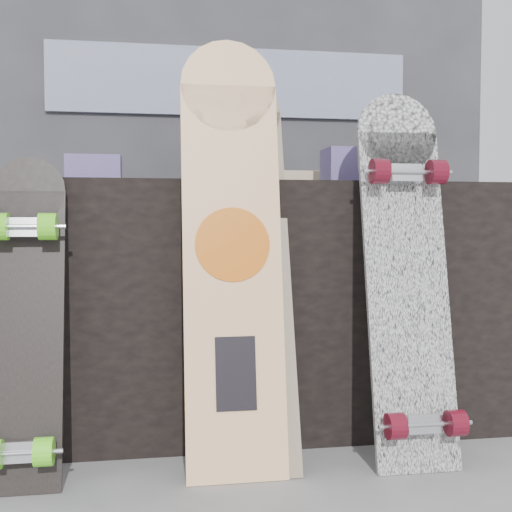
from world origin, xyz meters
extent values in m
plane|color=slate|center=(0.00, 0.00, 0.00)|extent=(60.00, 60.00, 0.00)
cube|color=black|center=(0.00, 0.50, 0.40)|extent=(1.60, 0.60, 0.80)
cube|color=#343439|center=(0.00, 1.35, 1.10)|extent=(2.40, 0.20, 2.20)
cube|color=#0D1D51|center=(0.00, 1.24, 1.30)|extent=(1.60, 0.02, 0.30)
cube|color=#513B7A|center=(-0.55, 0.60, 0.85)|extent=(0.18, 0.12, 0.10)
cube|color=#513B7A|center=(0.28, 0.44, 0.86)|extent=(0.14, 0.14, 0.12)
cube|color=#D1B78C|center=(0.20, 0.65, 0.83)|extent=(0.22, 0.10, 0.06)
cube|color=beige|center=(-0.14, 0.09, 0.53)|extent=(0.27, 0.22, 1.06)
cylinder|color=beige|center=(-0.14, 0.19, 1.06)|extent=(0.27, 0.07, 0.27)
cylinder|color=orange|center=(-0.14, 0.09, 0.62)|extent=(0.20, 0.04, 0.20)
cube|color=black|center=(-0.14, 0.03, 0.28)|extent=(0.11, 0.04, 0.19)
cube|color=beige|center=(-0.09, 0.15, 0.50)|extent=(0.25, 0.33, 1.01)
cylinder|color=beige|center=(-0.09, 0.31, 1.01)|extent=(0.25, 0.09, 0.25)
cube|color=white|center=(0.35, 0.07, 0.47)|extent=(0.24, 0.21, 0.94)
cylinder|color=white|center=(0.35, 0.16, 0.94)|extent=(0.24, 0.06, 0.24)
cube|color=silver|center=(0.35, -0.04, 0.14)|extent=(0.09, 0.04, 0.06)
cylinder|color=#550C1A|center=(0.27, -0.06, 0.14)|extent=(0.05, 0.07, 0.07)
cylinder|color=#550C1A|center=(0.44, -0.06, 0.14)|extent=(0.05, 0.07, 0.07)
cube|color=silver|center=(0.35, 0.10, 0.81)|extent=(0.09, 0.04, 0.06)
cylinder|color=#550C1A|center=(0.27, 0.08, 0.82)|extent=(0.05, 0.07, 0.07)
cylinder|color=#550C1A|center=(0.44, 0.08, 0.82)|extent=(0.05, 0.07, 0.07)
cube|color=black|center=(-0.68, 0.08, 0.38)|extent=(0.19, 0.18, 0.76)
cylinder|color=black|center=(-0.68, 0.17, 0.76)|extent=(0.19, 0.05, 0.19)
cube|color=silver|center=(-0.68, -0.02, 0.12)|extent=(0.09, 0.04, 0.06)
cylinder|color=#69F522|center=(-0.62, -0.04, 0.12)|extent=(0.04, 0.07, 0.07)
cube|color=silver|center=(-0.68, 0.10, 0.66)|extent=(0.09, 0.04, 0.06)
cylinder|color=#69F522|center=(-0.62, 0.08, 0.67)|extent=(0.04, 0.07, 0.07)
camera|label=1|loc=(-0.36, -1.63, 0.68)|focal=45.00mm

